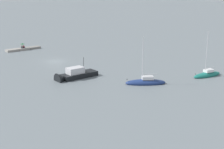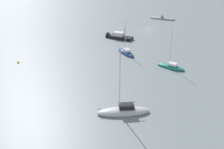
% 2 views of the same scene
% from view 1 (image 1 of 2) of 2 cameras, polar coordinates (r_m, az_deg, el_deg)
% --- Properties ---
extents(ground_plane, '(500.00, 500.00, 0.00)m').
position_cam_1_polar(ground_plane, '(71.93, -9.84, 2.28)').
color(ground_plane, slate).
extents(seawall_pier, '(8.84, 1.81, 0.52)m').
position_cam_1_polar(seawall_pier, '(86.05, -15.15, 4.31)').
color(seawall_pier, gray).
rests_on(seawall_pier, ground_plane).
extents(person_seated_maroon_left, '(0.44, 0.63, 0.73)m').
position_cam_1_polar(person_seated_maroon_left, '(85.89, -15.05, 4.64)').
color(person_seated_maroon_left, '#1E2333').
rests_on(person_seated_maroon_left, seawall_pier).
extents(person_seated_grey_right, '(0.44, 0.63, 0.73)m').
position_cam_1_polar(person_seated_grey_right, '(85.73, -15.41, 4.60)').
color(person_seated_grey_right, '#1E2333').
rests_on(person_seated_grey_right, seawall_pier).
extents(umbrella_open_green, '(1.13, 1.13, 1.25)m').
position_cam_1_polar(umbrella_open_green, '(85.67, -15.28, 5.18)').
color(umbrella_open_green, black).
rests_on(umbrella_open_green, seawall_pier).
extents(sailboat_teal_near, '(6.42, 2.73, 8.46)m').
position_cam_1_polar(sailboat_teal_near, '(61.80, 16.19, -0.01)').
color(sailboat_teal_near, '#197266').
rests_on(sailboat_teal_near, ground_plane).
extents(sailboat_navy_far, '(6.61, 5.48, 8.30)m').
position_cam_1_polar(sailboat_navy_far, '(55.01, 5.86, -1.34)').
color(sailboat_navy_far, navy).
rests_on(sailboat_navy_far, ground_plane).
extents(motorboat_black_near, '(7.85, 2.52, 4.39)m').
position_cam_1_polar(motorboat_black_near, '(58.29, -6.78, -0.25)').
color(motorboat_black_near, black).
rests_on(motorboat_black_near, ground_plane).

